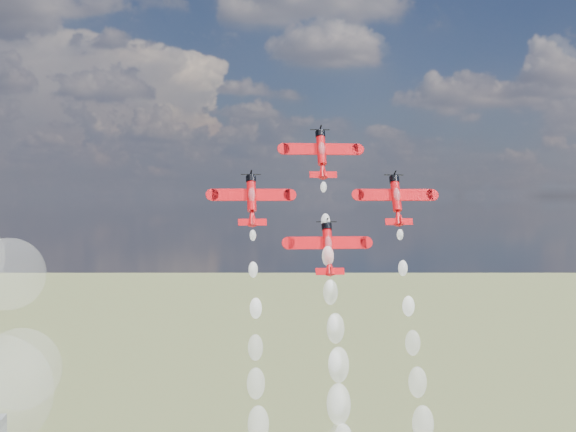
{
  "coord_description": "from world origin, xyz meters",
  "views": [
    {
      "loc": [
        -24.73,
        -119.18,
        95.64
      ],
      "look_at": [
        -9.35,
        9.33,
        92.45
      ],
      "focal_mm": 50.0,
      "sensor_mm": 36.0,
      "label": 1
    }
  ],
  "objects_px": {
    "plane_left": "(252,199)",
    "plane_slot": "(328,247)",
    "plane_lead": "(322,153)",
    "plane_right": "(396,199)"
  },
  "relations": [
    {
      "from": "plane_left",
      "to": "plane_slot",
      "type": "distance_m",
      "value": 14.54
    },
    {
      "from": "plane_lead",
      "to": "plane_slot",
      "type": "bearing_deg",
      "value": -90.0
    },
    {
      "from": "plane_right",
      "to": "plane_slot",
      "type": "height_order",
      "value": "plane_right"
    },
    {
      "from": "plane_lead",
      "to": "plane_slot",
      "type": "xyz_separation_m",
      "value": [
        0.0,
        -6.62,
        -15.31
      ]
    },
    {
      "from": "plane_slot",
      "to": "plane_left",
      "type": "bearing_deg",
      "value": 164.46
    },
    {
      "from": "plane_left",
      "to": "plane_slot",
      "type": "bearing_deg",
      "value": -15.54
    },
    {
      "from": "plane_lead",
      "to": "plane_left",
      "type": "distance_m",
      "value": 14.54
    },
    {
      "from": "plane_lead",
      "to": "plane_slot",
      "type": "relative_size",
      "value": 1.0
    },
    {
      "from": "plane_left",
      "to": "plane_lead",
      "type": "bearing_deg",
      "value": 15.54
    },
    {
      "from": "plane_lead",
      "to": "plane_left",
      "type": "relative_size",
      "value": 1.0
    }
  ]
}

